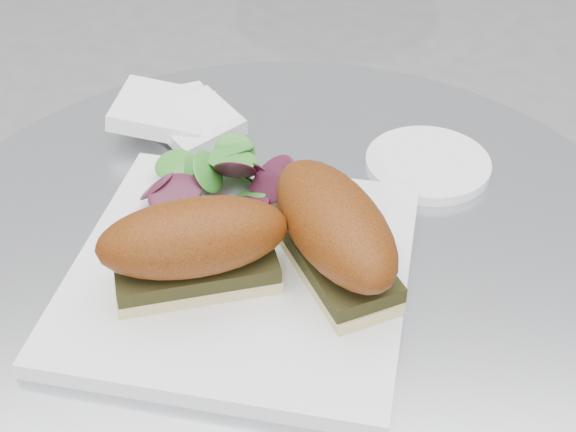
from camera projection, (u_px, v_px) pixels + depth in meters
name	position (u px, v px, depth m)	size (l,w,h in m)	color
table	(287.00, 417.00, 0.87)	(0.70, 0.70, 0.73)	silver
plate	(241.00, 272.00, 0.69)	(0.28, 0.28, 0.02)	white
sandwich_left	(194.00, 246.00, 0.64)	(0.17, 0.11, 0.08)	#D5C485
sandwich_right	(334.00, 231.00, 0.65)	(0.14, 0.18, 0.08)	#D5C485
salad	(216.00, 181.00, 0.73)	(0.11, 0.11, 0.05)	green
napkin	(181.00, 124.00, 0.86)	(0.13, 0.13, 0.02)	white
saucer	(428.00, 164.00, 0.81)	(0.13, 0.13, 0.01)	white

